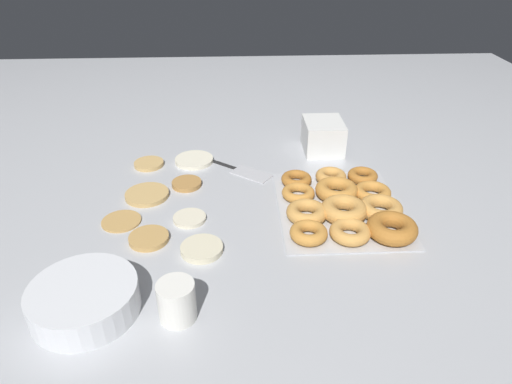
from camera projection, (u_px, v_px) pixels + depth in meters
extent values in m
plane|color=#B2B5BA|center=(221.00, 201.00, 1.23)|extent=(3.00, 3.00, 0.00)
cylinder|color=#B27F42|center=(187.00, 184.00, 1.29)|extent=(0.08, 0.08, 0.01)
cylinder|color=beige|center=(202.00, 249.00, 1.04)|extent=(0.10, 0.10, 0.01)
cylinder|color=silver|center=(194.00, 160.00, 1.42)|extent=(0.12, 0.12, 0.01)
cylinder|color=tan|center=(149.00, 238.00, 1.07)|extent=(0.09, 0.09, 0.01)
cylinder|color=tan|center=(149.00, 164.00, 1.40)|extent=(0.09, 0.09, 0.01)
cylinder|color=beige|center=(190.00, 218.00, 1.15)|extent=(0.08, 0.08, 0.01)
cylinder|color=tan|center=(121.00, 220.00, 1.14)|extent=(0.10, 0.10, 0.01)
cylinder|color=tan|center=(147.00, 195.00, 1.24)|extent=(0.12, 0.12, 0.01)
cube|color=silver|center=(339.00, 207.00, 1.19)|extent=(0.38, 0.32, 0.01)
torus|color=#AD6B28|center=(392.00, 228.00, 1.07)|extent=(0.12, 0.12, 0.04)
torus|color=#D19347|center=(381.00, 208.00, 1.15)|extent=(0.11, 0.11, 0.03)
torus|color=#C68438|center=(372.00, 192.00, 1.22)|extent=(0.10, 0.10, 0.03)
torus|color=#AD6B28|center=(363.00, 176.00, 1.31)|extent=(0.09, 0.09, 0.03)
torus|color=#D19347|center=(350.00, 232.00, 1.07)|extent=(0.10, 0.10, 0.03)
torus|color=#D19347|center=(344.00, 210.00, 1.14)|extent=(0.12, 0.12, 0.04)
torus|color=#C68438|center=(337.00, 191.00, 1.22)|extent=(0.11, 0.11, 0.04)
torus|color=#D19347|center=(331.00, 176.00, 1.30)|extent=(0.09, 0.09, 0.03)
torus|color=#C68438|center=(309.00, 233.00, 1.07)|extent=(0.09, 0.09, 0.03)
torus|color=#D19347|center=(307.00, 212.00, 1.14)|extent=(0.10, 0.10, 0.03)
torus|color=#C68438|center=(298.00, 193.00, 1.22)|extent=(0.09, 0.09, 0.02)
torus|color=#AD6B28|center=(296.00, 179.00, 1.29)|extent=(0.09, 0.09, 0.03)
cylinder|color=white|center=(84.00, 299.00, 0.87)|extent=(0.21, 0.21, 0.06)
cube|color=white|center=(322.00, 146.00, 1.49)|extent=(0.15, 0.12, 0.02)
cube|color=white|center=(323.00, 139.00, 1.48)|extent=(0.15, 0.12, 0.02)
cube|color=white|center=(323.00, 132.00, 1.46)|extent=(0.15, 0.12, 0.02)
cube|color=white|center=(324.00, 125.00, 1.45)|extent=(0.15, 0.12, 0.02)
cylinder|color=white|center=(177.00, 301.00, 0.85)|extent=(0.07, 0.07, 0.08)
cube|color=black|center=(217.00, 162.00, 1.42)|extent=(0.10, 0.13, 0.01)
cube|color=#BCBCC1|center=(252.00, 173.00, 1.35)|extent=(0.12, 0.13, 0.01)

